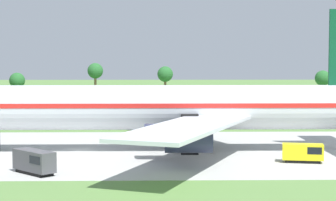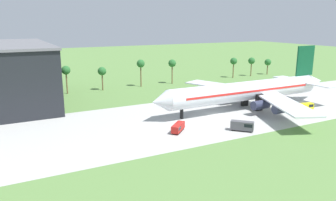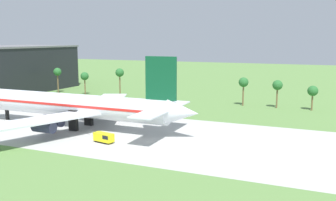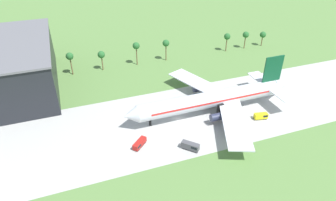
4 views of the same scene
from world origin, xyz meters
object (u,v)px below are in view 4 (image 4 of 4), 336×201
(jet_airliner, at_px, (214,99))
(fuel_truck, at_px, (139,144))
(catering_van, at_px, (191,146))
(terminal_building, at_px, (10,66))
(baggage_tug, at_px, (261,116))

(jet_airliner, bearing_deg, fuel_truck, -163.04)
(catering_van, xyz_separation_m, terminal_building, (-58.06, 66.09, 9.23))
(fuel_truck, bearing_deg, terminal_building, 125.69)
(jet_airliner, height_order, terminal_building, terminal_building)
(fuel_truck, height_order, terminal_building, terminal_building)
(baggage_tug, xyz_separation_m, catering_van, (-32.89, -7.10, 0.17))
(baggage_tug, height_order, catering_van, catering_van)
(baggage_tug, xyz_separation_m, fuel_truck, (-48.82, 0.33, -0.09))
(baggage_tug, height_order, terminal_building, terminal_building)
(jet_airliner, relative_size, terminal_building, 1.17)
(fuel_truck, height_order, catering_van, catering_van)
(fuel_truck, distance_m, catering_van, 17.58)
(jet_airliner, relative_size, catering_van, 12.43)
(jet_airliner, xyz_separation_m, catering_van, (-17.50, -17.62, -4.74))
(fuel_truck, xyz_separation_m, terminal_building, (-42.13, 58.66, 9.50))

